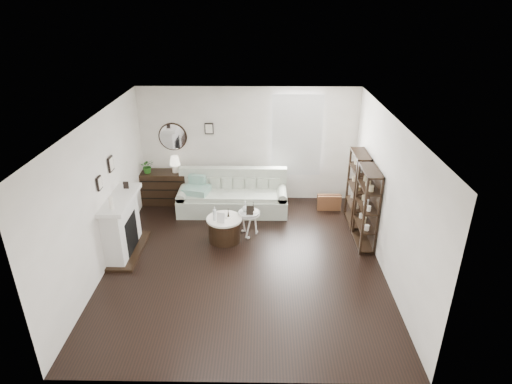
{
  "coord_description": "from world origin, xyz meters",
  "views": [
    {
      "loc": [
        0.32,
        -6.7,
        4.55
      ],
      "look_at": [
        0.2,
        0.8,
        1.06
      ],
      "focal_mm": 30.0,
      "sensor_mm": 36.0,
      "label": 1
    }
  ],
  "objects_px": {
    "sofa": "(233,198)",
    "drum_table": "(225,229)",
    "pedestal_table": "(249,214)",
    "dresser": "(163,187)"
  },
  "relations": [
    {
      "from": "sofa",
      "to": "drum_table",
      "type": "xyz_separation_m",
      "value": [
        -0.08,
        -1.31,
        -0.07
      ]
    },
    {
      "from": "dresser",
      "to": "drum_table",
      "type": "relative_size",
      "value": 1.64
    },
    {
      "from": "dresser",
      "to": "pedestal_table",
      "type": "distance_m",
      "value": 2.57
    },
    {
      "from": "sofa",
      "to": "dresser",
      "type": "xyz_separation_m",
      "value": [
        -1.68,
        0.39,
        0.07
      ]
    },
    {
      "from": "sofa",
      "to": "dresser",
      "type": "height_order",
      "value": "sofa"
    },
    {
      "from": "pedestal_table",
      "to": "drum_table",
      "type": "bearing_deg",
      "value": -157.31
    },
    {
      "from": "dresser",
      "to": "sofa",
      "type": "bearing_deg",
      "value": -13.17
    },
    {
      "from": "drum_table",
      "to": "pedestal_table",
      "type": "height_order",
      "value": "pedestal_table"
    },
    {
      "from": "dresser",
      "to": "pedestal_table",
      "type": "xyz_separation_m",
      "value": [
        2.09,
        -1.5,
        0.1
      ]
    },
    {
      "from": "drum_table",
      "to": "dresser",
      "type": "bearing_deg",
      "value": 133.25
    }
  ]
}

